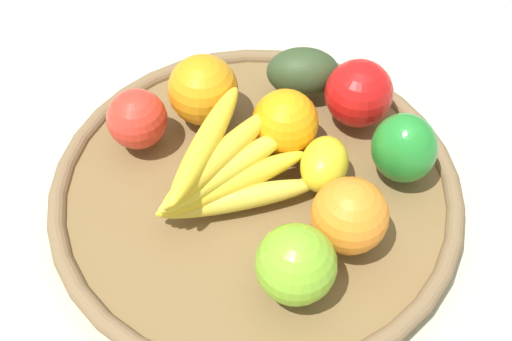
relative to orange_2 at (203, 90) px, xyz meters
name	(u,v)px	position (x,y,z in m)	size (l,w,h in m)	color
ground_plane	(256,200)	(-0.06, -0.11, -0.07)	(2.40, 2.40, 0.00)	#B8B7A0
basket	(256,191)	(-0.06, -0.11, -0.06)	(0.46, 0.46, 0.03)	brown
orange_2	(203,90)	(0.00, 0.00, 0.00)	(0.08, 0.08, 0.08)	orange
lemon_0	(324,164)	(-0.02, -0.17, -0.02)	(0.07, 0.05, 0.05)	yellow
banana_bunch	(225,170)	(-0.09, -0.08, 0.00)	(0.18, 0.15, 0.07)	yellow
bell_pepper	(404,148)	(0.03, -0.24, 0.00)	(0.07, 0.07, 0.08)	#23862D
avocado	(303,72)	(0.10, -0.08, -0.01)	(0.09, 0.06, 0.06)	#304324
apple_0	(296,264)	(-0.15, -0.20, 0.00)	(0.08, 0.08, 0.08)	#7BB32A
orange_1	(350,216)	(-0.07, -0.22, 0.00)	(0.08, 0.08, 0.08)	orange
orange_0	(284,122)	(0.01, -0.10, 0.00)	(0.08, 0.08, 0.08)	orange
apple_1	(359,93)	(0.09, -0.16, 0.00)	(0.08, 0.08, 0.08)	red
apple_2	(137,119)	(-0.07, 0.04, -0.01)	(0.07, 0.07, 0.07)	red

